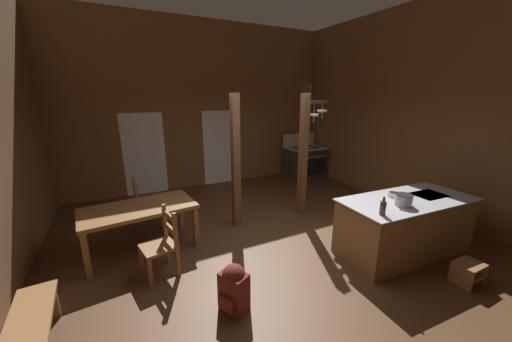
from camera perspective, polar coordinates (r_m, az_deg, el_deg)
name	(u,v)px	position (r m, az deg, el deg)	size (l,w,h in m)	color
ground_plane	(275,248)	(4.87, 4.00, -15.64)	(7.87, 8.32, 0.10)	#4C301C
wall_back	(203,107)	(7.71, -10.88, 12.91)	(7.87, 0.14, 4.32)	brown
wall_right	(427,110)	(6.80, 31.92, 10.61)	(0.14, 8.32, 4.32)	brown
glazed_door_back_left	(145,154)	(7.47, -22.04, 3.21)	(1.00, 0.01, 2.05)	white
glazed_panel_back_right	(218,148)	(7.87, -7.84, 4.76)	(0.84, 0.01, 2.05)	white
kitchen_island	(404,225)	(5.08, 28.29, -9.84)	(2.22, 1.09, 0.90)	brown
stove_range	(305,162)	(8.60, 10.06, 1.87)	(1.15, 0.83, 1.32)	#2E2E2E
support_post_with_pot_rack	(305,148)	(5.68, 10.02, 4.73)	(0.63, 0.23, 2.67)	brown
support_post_center	(236,158)	(5.09, -4.22, 2.60)	(0.14, 0.14, 2.67)	brown
step_stool	(468,271)	(4.86, 37.59, -16.11)	(0.36, 0.28, 0.30)	brown
dining_table	(139,212)	(4.85, -23.02, -7.79)	(1.78, 1.07, 0.74)	brown
ladderback_chair_near_window	(162,244)	(4.19, -18.89, -14.11)	(0.51, 0.51, 0.95)	brown
ladderback_chair_by_post	(145,204)	(5.70, -21.95, -6.39)	(0.45, 0.45, 0.95)	brown
backpack	(234,286)	(3.48, -4.63, -22.69)	(0.38, 0.38, 0.60)	maroon
stockpot_on_counter	(404,200)	(4.56, 28.20, -5.31)	(0.31, 0.24, 0.17)	#A8AAB2
mixing_bowl_on_counter	(393,194)	(4.91, 26.52, -4.34)	(0.18, 0.18, 0.06)	silver
bottle_tall_on_counter	(383,208)	(4.09, 24.75, -6.92)	(0.08, 0.08, 0.25)	#56331E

